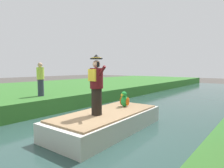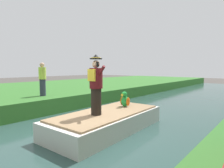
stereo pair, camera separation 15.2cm
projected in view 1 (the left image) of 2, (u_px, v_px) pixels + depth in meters
name	position (u px, v px, depth m)	size (l,w,h in m)	color
ground_plane	(94.00, 138.00, 5.90)	(80.00, 80.00, 0.00)	#4C4742
canal_water	(94.00, 137.00, 5.90)	(6.36, 48.00, 0.10)	#2D4C47
boat	(107.00, 121.00, 6.35)	(1.98, 4.27, 0.61)	silver
person_pirate	(96.00, 85.00, 5.84)	(0.61, 0.42, 1.85)	black
parrot_plush	(124.00, 100.00, 7.18)	(0.36, 0.34, 0.57)	green
person_bystander	(41.00, 79.00, 9.15)	(0.34, 0.34, 1.60)	#33384C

